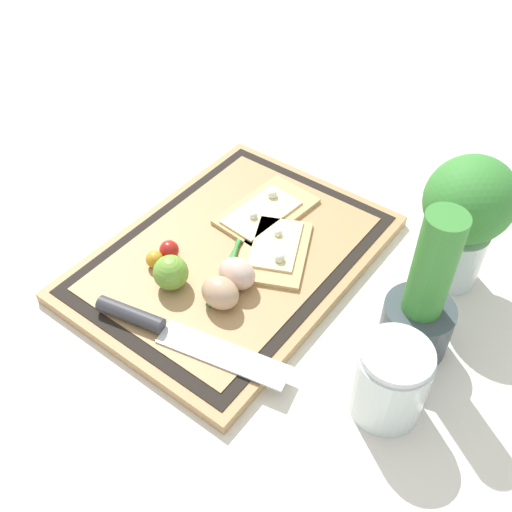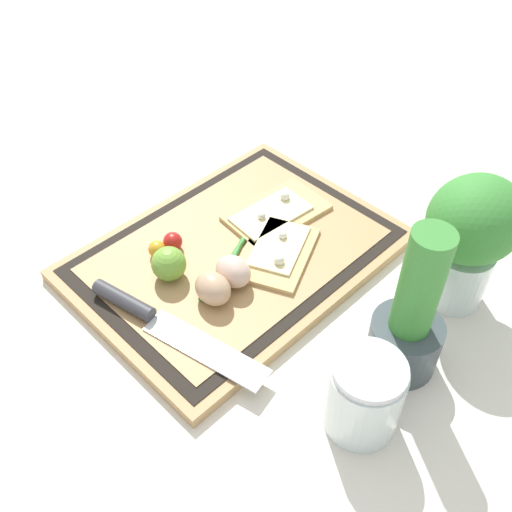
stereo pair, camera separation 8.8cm
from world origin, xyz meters
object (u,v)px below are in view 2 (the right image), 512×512
egg_pink (233,271)px  cherry_tomato_red (173,242)px  pizza_slice_far (277,251)px  knife (148,315)px  cherry_tomato_yellow (157,249)px  herb_pot (409,324)px  sauce_jar (363,399)px  egg_brown (213,289)px  pizza_slice_near (275,212)px  herb_glass (470,234)px  lime (169,264)px

egg_pink → cherry_tomato_red: (0.02, -0.12, -0.01)m
pizza_slice_far → knife: size_ratio=0.61×
cherry_tomato_yellow → egg_pink: bearing=109.9°
egg_pink → knife: bearing=-14.1°
cherry_tomato_yellow → herb_pot: bearing=107.4°
sauce_jar → egg_brown: bearing=-88.5°
pizza_slice_near → cherry_tomato_yellow: cherry_tomato_yellow is taller
egg_pink → herb_glass: size_ratio=0.27×
egg_pink → sauce_jar: bearing=82.2°
pizza_slice_near → egg_pink: egg_pink is taller
egg_brown → lime: bearing=-79.4°
herb_glass → egg_brown: bearing=-40.4°
herb_glass → egg_pink: bearing=-45.9°
lime → knife: bearing=30.2°
herb_pot → cherry_tomato_red: bearing=-76.3°
pizza_slice_far → knife: bearing=-9.4°
knife → herb_glass: 0.45m
pizza_slice_near → pizza_slice_far: same height
pizza_slice_far → herb_pot: herb_pot is taller
pizza_slice_near → knife: 0.28m
egg_pink → pizza_slice_near: bearing=-158.1°
herb_glass → pizza_slice_near: bearing=-76.3°
pizza_slice_far → knife: 0.22m
lime → herb_pot: herb_pot is taller
egg_pink → lime: 0.09m
knife → cherry_tomato_red: cherry_tomato_red is taller
pizza_slice_far → knife: pizza_slice_far is taller
egg_pink → herb_glass: bearing=134.1°
egg_brown → cherry_tomato_red: bearing=-101.8°
herb_glass → knife: bearing=-36.6°
pizza_slice_far → sauce_jar: size_ratio=1.53×
cherry_tomato_yellow → sauce_jar: bearing=91.2°
pizza_slice_far → herb_pot: size_ratio=0.74×
pizza_slice_near → herb_pot: herb_pot is taller
egg_brown → herb_pot: bearing=115.2°
pizza_slice_far → cherry_tomato_yellow: 0.18m
cherry_tomato_red → herb_glass: size_ratio=0.14×
pizza_slice_far → egg_brown: size_ratio=3.04×
knife → egg_pink: egg_pink is taller
egg_brown → lime: size_ratio=1.10×
herb_glass → herb_pot: bearing=6.2°
pizza_slice_far → pizza_slice_near: bearing=-134.4°
lime → cherry_tomato_yellow: 0.05m
pizza_slice_far → lime: lime is taller
lime → cherry_tomato_yellow: lime is taller
egg_brown → sauce_jar: size_ratio=0.50×
sauce_jar → pizza_slice_near: bearing=-120.1°
egg_brown → pizza_slice_far: bearing=-179.9°
pizza_slice_far → cherry_tomato_red: cherry_tomato_red is taller
lime → sauce_jar: bearing=93.7°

